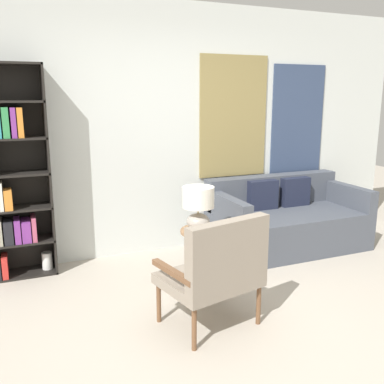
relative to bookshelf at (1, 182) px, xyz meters
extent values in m
plane|color=#B2A899|center=(1.54, -1.84, -0.94)|extent=(14.00, 14.00, 0.00)
cube|color=silver|center=(1.54, 0.19, 0.41)|extent=(6.40, 0.06, 2.70)
cube|color=olive|center=(2.50, 0.15, 0.54)|extent=(0.85, 0.02, 1.38)
cube|color=#334260|center=(3.39, 0.15, 0.49)|extent=(0.73, 0.02, 1.31)
cube|color=black|center=(0.43, 0.01, 0.06)|extent=(0.02, 0.30, 2.02)
cube|color=black|center=(0.07, 0.01, -0.93)|extent=(0.73, 0.30, 0.02)
cube|color=black|center=(0.07, 0.15, 0.06)|extent=(0.73, 0.01, 2.02)
cube|color=black|center=(0.07, 0.01, -0.60)|extent=(0.73, 0.30, 0.02)
cube|color=red|center=(-0.04, -0.03, -0.82)|extent=(0.05, 0.20, 0.21)
cylinder|color=white|center=(0.35, 0.01, -0.84)|extent=(0.10, 0.10, 0.17)
cube|color=black|center=(0.07, 0.01, -0.27)|extent=(0.73, 0.30, 0.02)
cube|color=black|center=(0.02, -0.03, -0.48)|extent=(0.08, 0.20, 0.22)
cube|color=#7A338C|center=(0.10, -0.02, -0.48)|extent=(0.06, 0.23, 0.22)
cube|color=#7A338C|center=(0.18, -0.01, -0.49)|extent=(0.08, 0.25, 0.20)
cube|color=#B24C6B|center=(0.25, -0.02, -0.47)|extent=(0.04, 0.23, 0.24)
cube|color=black|center=(0.07, 0.01, 0.06)|extent=(0.73, 0.30, 0.02)
cube|color=orange|center=(0.04, -0.05, -0.16)|extent=(0.07, 0.17, 0.19)
cube|color=black|center=(0.07, 0.01, 0.40)|extent=(0.73, 0.30, 0.02)
cube|color=black|center=(0.07, 0.01, 0.73)|extent=(0.73, 0.30, 0.02)
cube|color=#338C4C|center=(0.08, -0.01, 0.54)|extent=(0.06, 0.24, 0.27)
cube|color=#7A338C|center=(0.15, -0.03, 0.54)|extent=(0.04, 0.20, 0.27)
cube|color=orange|center=(0.21, -0.01, 0.54)|extent=(0.05, 0.24, 0.27)
cylinder|color=brown|center=(1.66, -1.24, -0.78)|extent=(0.04, 0.04, 0.32)
cylinder|color=brown|center=(1.07, -1.37, -0.78)|extent=(0.04, 0.04, 0.32)
cylinder|color=brown|center=(1.77, -1.70, -0.78)|extent=(0.04, 0.04, 0.32)
cylinder|color=brown|center=(1.18, -1.83, -0.78)|extent=(0.04, 0.04, 0.32)
cube|color=gray|center=(1.42, -1.54, -0.58)|extent=(0.79, 0.69, 0.08)
cube|color=gray|center=(1.47, -1.76, -0.30)|extent=(0.69, 0.25, 0.48)
cube|color=brown|center=(1.74, -1.46, -0.44)|extent=(0.16, 0.50, 0.04)
cube|color=brown|center=(1.10, -1.61, -0.44)|extent=(0.16, 0.50, 0.04)
cube|color=#474C56|center=(2.97, -0.35, -0.73)|extent=(1.72, 0.92, 0.43)
cube|color=#474C56|center=(2.97, 0.01, -0.33)|extent=(1.72, 0.20, 0.36)
cube|color=#474C56|center=(2.17, -0.35, -0.39)|extent=(0.12, 0.92, 0.25)
cube|color=#474C56|center=(3.77, -0.35, -0.39)|extent=(0.12, 0.92, 0.25)
cube|color=#1E2338|center=(2.75, -0.14, -0.34)|extent=(0.36, 0.12, 0.34)
cube|color=#1E2338|center=(3.20, -0.14, -0.34)|extent=(0.36, 0.12, 0.34)
cylinder|color=#99704C|center=(1.72, -0.82, -0.45)|extent=(0.47, 0.47, 0.03)
cylinder|color=#99704C|center=(1.72, -0.68, -0.70)|extent=(0.03, 0.03, 0.48)
cylinder|color=#99704C|center=(1.59, -0.90, -0.70)|extent=(0.03, 0.03, 0.48)
cylinder|color=#99704C|center=(1.84, -0.90, -0.70)|extent=(0.03, 0.03, 0.48)
ellipsoid|color=#A59E93|center=(1.66, -0.78, -0.36)|extent=(0.22, 0.22, 0.15)
cylinder|color=tan|center=(1.66, -0.78, -0.25)|extent=(0.02, 0.02, 0.06)
cylinder|color=white|center=(1.66, -0.78, -0.13)|extent=(0.30, 0.30, 0.19)
camera|label=1|loc=(0.14, -4.28, 0.78)|focal=40.00mm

